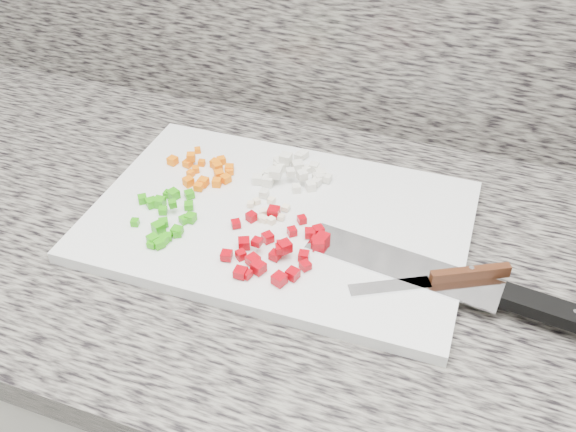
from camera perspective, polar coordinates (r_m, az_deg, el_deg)
name	(u,v)px	position (r m, az deg, el deg)	size (l,w,h in m)	color
countertop	(337,260)	(0.85, 4.38, -3.94)	(3.96, 0.64, 0.04)	slate
cutting_board	(279,220)	(0.86, -0.79, -0.38)	(0.50, 0.33, 0.02)	silver
carrot_pile	(205,170)	(0.94, -7.35, 4.07)	(0.11, 0.10, 0.02)	orange
onion_pile	(291,172)	(0.92, 0.30, 3.92)	(0.11, 0.12, 0.03)	silver
green_pepper_pile	(166,217)	(0.86, -10.81, -0.08)	(0.10, 0.12, 0.02)	#299C0E
red_pepper_pile	(278,247)	(0.80, -0.86, -2.78)	(0.13, 0.14, 0.02)	#9F020C
garlic_pile	(267,212)	(0.86, -1.85, 0.40)	(0.06, 0.05, 0.01)	#F3E2BC
chef_knife	(511,298)	(0.78, 19.17, -6.94)	(0.40, 0.09, 0.02)	silver
paring_knife	(450,277)	(0.78, 14.20, -5.28)	(0.18, 0.11, 0.02)	silver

